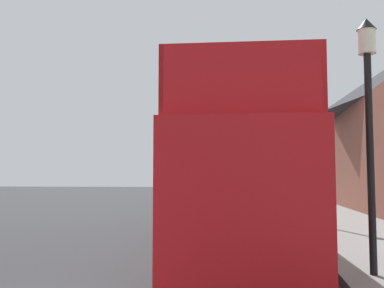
# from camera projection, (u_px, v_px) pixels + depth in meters

# --- Properties ---
(ground_plane) EXTENTS (144.00, 144.00, 0.00)m
(ground_plane) POSITION_uv_depth(u_px,v_px,m) (189.00, 211.00, 25.38)
(ground_plane) COLOR #333335
(sidewalk) EXTENTS (3.69, 108.00, 0.14)m
(sidewalk) POSITION_uv_depth(u_px,v_px,m) (327.00, 216.00, 21.41)
(sidewalk) COLOR gray
(sidewalk) RESTS_ON ground_plane
(tour_bus) EXTENTS (2.85, 9.64, 3.81)m
(tour_bus) POSITION_uv_depth(u_px,v_px,m) (240.00, 182.00, 10.78)
(tour_bus) COLOR red
(tour_bus) RESTS_ON ground_plane
(parked_car_ahead_of_bus) EXTENTS (1.91, 4.51, 1.52)m
(parked_car_ahead_of_bus) POSITION_uv_depth(u_px,v_px,m) (264.00, 206.00, 18.61)
(parked_car_ahead_of_bus) COLOR #9E9EA3
(parked_car_ahead_of_bus) RESTS_ON ground_plane
(lamp_post_nearest) EXTENTS (0.35, 0.35, 4.64)m
(lamp_post_nearest) POSITION_uv_depth(u_px,v_px,m) (368.00, 95.00, 8.15)
(lamp_post_nearest) COLOR black
(lamp_post_nearest) RESTS_ON sidewalk
(lamp_post_second) EXTENTS (0.35, 0.35, 5.02)m
(lamp_post_second) POSITION_uv_depth(u_px,v_px,m) (309.00, 133.00, 17.00)
(lamp_post_second) COLOR black
(lamp_post_second) RESTS_ON sidewalk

